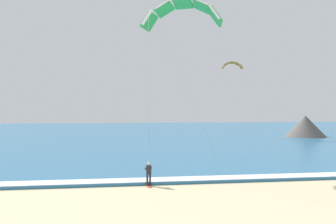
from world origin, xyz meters
name	(u,v)px	position (x,y,z in m)	size (l,w,h in m)	color
sea	(110,133)	(0.00, 73.48, 0.10)	(200.00, 120.00, 0.20)	teal
surf_foam	(120,181)	(0.00, 14.48, 0.22)	(200.00, 1.79, 0.04)	white
surfboard	(149,186)	(1.97, 13.35, 0.03)	(0.51, 1.42, 0.09)	#E04C38
kitesurfer	(149,172)	(1.96, 13.36, 0.94)	(0.55, 0.53, 1.69)	#232328
kite_primary	(182,11)	(5.86, 21.08, 14.19)	(7.21, 9.36, 14.14)	green
kite_distant	(232,64)	(22.21, 55.68, 13.62)	(4.16, 1.20, 1.50)	orange
headland_right	(306,128)	(36.13, 54.16, 1.74)	(9.05, 9.11, 4.17)	#56514C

